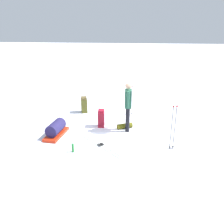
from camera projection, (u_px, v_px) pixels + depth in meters
ground_plane at (112, 131)px, 8.07m from camera, size 80.00×80.00×0.00m
skier_standing at (128, 104)px, 7.79m from camera, size 0.23×0.57×1.70m
ski_pair_near at (101, 145)px, 7.09m from camera, size 1.51×1.41×0.05m
backpack_large_dark at (84, 105)px, 9.68m from camera, size 0.32×0.38×0.66m
backpack_bright at (101, 118)px, 8.33m from camera, size 0.24×0.32×0.63m
ski_poles_planted_near at (134, 99)px, 9.30m from camera, size 0.22×0.12×1.22m
ski_poles_planted_far at (173, 125)px, 6.65m from camera, size 0.17×0.10×1.36m
gear_sled at (56, 129)px, 7.66m from camera, size 0.57×1.14×0.49m
sleeping_mat_rolled at (125, 126)px, 8.25m from camera, size 0.57×0.40×0.18m
thermos_bottle at (73, 148)px, 6.69m from camera, size 0.07×0.07×0.26m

